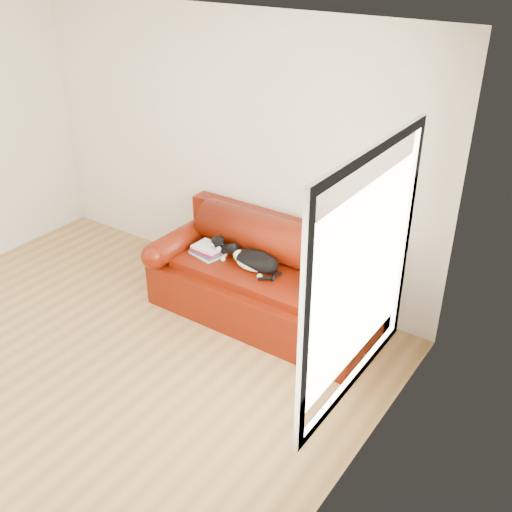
{
  "coord_description": "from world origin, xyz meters",
  "views": [
    {
      "loc": [
        3.35,
        -2.32,
        3.18
      ],
      "look_at": [
        0.81,
        1.35,
        0.7
      ],
      "focal_mm": 42.0,
      "sensor_mm": 36.0,
      "label": 1
    }
  ],
  "objects": [
    {
      "name": "cat",
      "position": [
        0.73,
        1.45,
        0.58
      ],
      "size": [
        0.61,
        0.26,
        0.22
      ],
      "rotation": [
        0.0,
        0.0,
        -0.08
      ],
      "color": "black",
      "rests_on": "sofa_base"
    },
    {
      "name": "ground",
      "position": [
        0.0,
        0.0,
        0.0
      ],
      "size": [
        4.5,
        4.5,
        0.0
      ],
      "primitive_type": "plane",
      "color": "olive",
      "rests_on": "ground"
    },
    {
      "name": "sofa_back",
      "position": [
        0.81,
        1.74,
        0.54
      ],
      "size": [
        2.1,
        1.01,
        0.88
      ],
      "color": "#410A02",
      "rests_on": "ground"
    },
    {
      "name": "sofa_base",
      "position": [
        0.81,
        1.49,
        0.24
      ],
      "size": [
        2.1,
        0.9,
        0.5
      ],
      "color": "#410A02",
      "rests_on": "ground"
    },
    {
      "name": "book_stack",
      "position": [
        0.22,
        1.42,
        0.55
      ],
      "size": [
        0.33,
        0.28,
        0.1
      ],
      "rotation": [
        0.0,
        0.0,
        -0.14
      ],
      "color": "beige",
      "rests_on": "sofa_base"
    },
    {
      "name": "room_shell",
      "position": [
        0.12,
        0.02,
        1.67
      ],
      "size": [
        4.52,
        4.02,
        2.61
      ],
      "color": "beige",
      "rests_on": "ground"
    },
    {
      "name": "blanket",
      "position": [
        1.44,
        1.43,
        0.56
      ],
      "size": [
        0.53,
        0.43,
        0.14
      ],
      "rotation": [
        0.0,
        0.0,
        0.28
      ],
      "color": "#020F3E",
      "rests_on": "sofa_base"
    }
  ]
}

